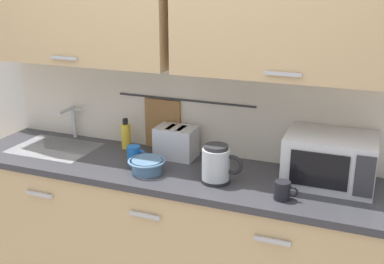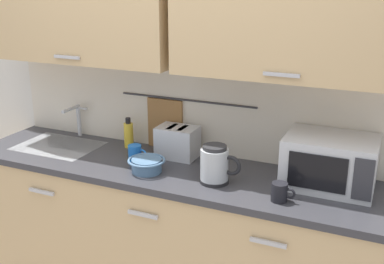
# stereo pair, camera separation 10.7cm
# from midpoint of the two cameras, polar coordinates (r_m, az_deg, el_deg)

# --- Properties ---
(counter_unit) EXTENTS (2.53, 0.64, 0.90)m
(counter_unit) POSITION_cam_midpoint_polar(r_m,az_deg,el_deg) (2.95, -1.82, -12.15)
(counter_unit) COLOR tan
(counter_unit) RESTS_ON ground
(back_wall_assembly) EXTENTS (3.70, 0.41, 2.50)m
(back_wall_assembly) POSITION_cam_midpoint_polar(r_m,az_deg,el_deg) (2.78, 0.27, 9.45)
(back_wall_assembly) COLOR silver
(back_wall_assembly) RESTS_ON ground
(sink_faucet) EXTENTS (0.09, 0.17, 0.22)m
(sink_faucet) POSITION_cam_midpoint_polar(r_m,az_deg,el_deg) (3.29, -12.87, 1.85)
(sink_faucet) COLOR #B2B5BA
(sink_faucet) RESTS_ON counter_unit
(microwave) EXTENTS (0.46, 0.35, 0.27)m
(microwave) POSITION_cam_midpoint_polar(r_m,az_deg,el_deg) (2.57, 17.49, -3.47)
(microwave) COLOR silver
(microwave) RESTS_ON counter_unit
(electric_kettle) EXTENTS (0.23, 0.16, 0.21)m
(electric_kettle) POSITION_cam_midpoint_polar(r_m,az_deg,el_deg) (2.51, 4.06, -3.98)
(electric_kettle) COLOR black
(electric_kettle) RESTS_ON counter_unit
(dish_soap_bottle) EXTENTS (0.06, 0.06, 0.20)m
(dish_soap_bottle) POSITION_cam_midpoint_polar(r_m,az_deg,el_deg) (3.04, -6.67, -0.28)
(dish_soap_bottle) COLOR yellow
(dish_soap_bottle) RESTS_ON counter_unit
(mug_near_sink) EXTENTS (0.12, 0.08, 0.09)m
(mug_near_sink) POSITION_cam_midpoint_polar(r_m,az_deg,el_deg) (2.83, -5.80, -2.53)
(mug_near_sink) COLOR blue
(mug_near_sink) RESTS_ON counter_unit
(mixing_bowl) EXTENTS (0.21, 0.21, 0.08)m
(mixing_bowl) POSITION_cam_midpoint_polar(r_m,az_deg,el_deg) (2.66, -4.36, -3.92)
(mixing_bowl) COLOR #4C7093
(mixing_bowl) RESTS_ON counter_unit
(toaster) EXTENTS (0.26, 0.17, 0.19)m
(toaster) POSITION_cam_midpoint_polar(r_m,az_deg,el_deg) (2.85, -0.69, -1.21)
(toaster) COLOR #B7BABF
(toaster) RESTS_ON counter_unit
(mug_by_kettle) EXTENTS (0.12, 0.08, 0.09)m
(mug_by_kettle) POSITION_cam_midpoint_polar(r_m,az_deg,el_deg) (2.37, 11.87, -7.14)
(mug_by_kettle) COLOR black
(mug_by_kettle) RESTS_ON counter_unit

